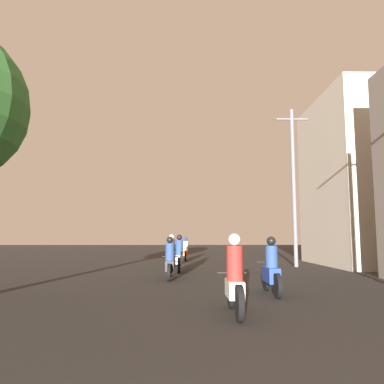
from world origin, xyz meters
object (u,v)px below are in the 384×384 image
at_px(motorcycle_orange, 185,251).
at_px(motorcycle_black, 170,262).
at_px(utility_pole_far, 294,183).
at_px(motorcycle_yellow, 172,254).
at_px(building_right_far, 366,181).
at_px(motorcycle_white, 235,282).
at_px(motorcycle_silver, 179,257).
at_px(motorcycle_blue, 271,271).

bearing_deg(motorcycle_orange, motorcycle_black, -98.85).
bearing_deg(utility_pole_far, motorcycle_black, -139.77).
relative_size(motorcycle_yellow, building_right_far, 0.23).
bearing_deg(building_right_far, utility_pole_far, -167.30).
distance_m(motorcycle_white, motorcycle_silver, 8.94).
height_order(motorcycle_white, utility_pole_far, utility_pole_far).
bearing_deg(building_right_far, motorcycle_yellow, -176.27).
height_order(building_right_far, utility_pole_far, building_right_far).
relative_size(motorcycle_blue, utility_pole_far, 0.25).
relative_size(motorcycle_orange, utility_pole_far, 0.26).
bearing_deg(motorcycle_black, building_right_far, 34.26).
distance_m(motorcycle_white, motorcycle_orange, 15.93).
height_order(motorcycle_black, building_right_far, building_right_far).
xyz_separation_m(motorcycle_yellow, building_right_far, (10.27, 0.67, 3.78)).
bearing_deg(motorcycle_black, motorcycle_blue, -46.95).
bearing_deg(motorcycle_yellow, utility_pole_far, 0.26).
xyz_separation_m(motorcycle_black, building_right_far, (10.12, 5.99, 3.82)).
height_order(motorcycle_silver, building_right_far, building_right_far).
height_order(motorcycle_orange, utility_pole_far, utility_pole_far).
bearing_deg(motorcycle_silver, motorcycle_black, -100.91).
bearing_deg(motorcycle_white, motorcycle_orange, 99.09).
relative_size(motorcycle_silver, motorcycle_yellow, 1.03).
xyz_separation_m(motorcycle_black, motorcycle_silver, (0.28, 2.90, 0.03)).
height_order(motorcycle_white, building_right_far, building_right_far).
height_order(motorcycle_white, motorcycle_blue, motorcycle_white).
height_order(motorcycle_blue, motorcycle_silver, motorcycle_silver).
bearing_deg(motorcycle_blue, motorcycle_black, 134.61).
bearing_deg(motorcycle_blue, motorcycle_silver, 117.11).
xyz_separation_m(motorcycle_white, utility_pole_far, (4.44, 11.00, 3.51)).
relative_size(motorcycle_yellow, utility_pole_far, 0.26).
xyz_separation_m(motorcycle_silver, motorcycle_orange, (0.25, 7.05, -0.06)).
distance_m(motorcycle_blue, building_right_far, 12.52).
xyz_separation_m(motorcycle_silver, utility_pole_far, (5.69, 2.15, 3.51)).
height_order(motorcycle_silver, motorcycle_orange, motorcycle_silver).
height_order(motorcycle_blue, utility_pole_far, utility_pole_far).
bearing_deg(utility_pole_far, motorcycle_white, -111.97).
distance_m(motorcycle_silver, utility_pole_far, 7.03).
bearing_deg(utility_pole_far, motorcycle_blue, -110.32).
height_order(motorcycle_black, motorcycle_yellow, motorcycle_yellow).
distance_m(motorcycle_black, motorcycle_silver, 2.91).
bearing_deg(motorcycle_yellow, motorcycle_white, -78.78).
distance_m(motorcycle_white, motorcycle_black, 6.15).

